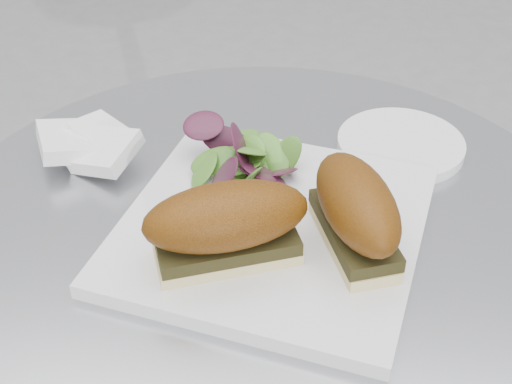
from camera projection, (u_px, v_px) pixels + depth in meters
table at (263, 380)px, 0.87m from camera, size 0.70×0.70×0.73m
plate at (272, 227)px, 0.71m from camera, size 0.34×0.34×0.02m
sandwich_left at (226, 224)px, 0.64m from camera, size 0.17×0.12×0.08m
sandwich_right at (356, 210)px, 0.65m from camera, size 0.11×0.15×0.08m
salad at (242, 157)px, 0.75m from camera, size 0.12×0.12×0.05m
napkin at (92, 154)px, 0.81m from camera, size 0.13×0.13×0.02m
saucer at (401, 145)px, 0.83m from camera, size 0.15×0.15×0.01m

